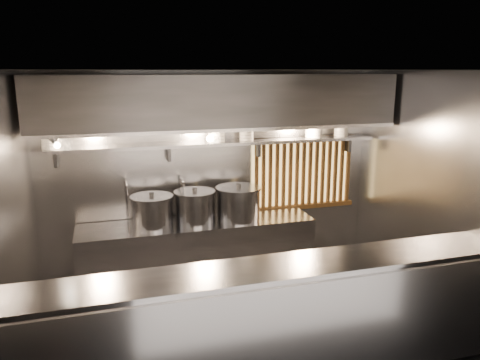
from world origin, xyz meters
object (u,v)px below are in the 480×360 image
heat_lamp (54,140)px  pendant_bulb (210,139)px  stock_pot_mid (195,207)px  stock_pot_left (152,211)px  stock_pot_right (238,203)px

heat_lamp → pendant_bulb: size_ratio=1.87×
heat_lamp → pendant_bulb: (1.80, 0.35, -0.11)m
stock_pot_mid → pendant_bulb: bearing=20.3°
heat_lamp → pendant_bulb: bearing=11.0°
stock_pot_left → stock_pot_mid: (0.54, 0.01, 0.01)m
pendant_bulb → stock_pot_mid: size_ratio=0.33×
stock_pot_mid → stock_pot_right: (0.57, -0.03, 0.01)m
stock_pot_mid → stock_pot_right: size_ratio=0.79×
pendant_bulb → stock_pot_left: (-0.77, -0.09, -0.86)m
stock_pot_left → pendant_bulb: bearing=6.8°
pendant_bulb → stock_pot_mid: pendant_bulb is taller
pendant_bulb → stock_pot_left: bearing=-173.2°
stock_pot_left → stock_pot_right: 1.10m
pendant_bulb → stock_pot_left: 1.16m
pendant_bulb → stock_pot_right: 0.92m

